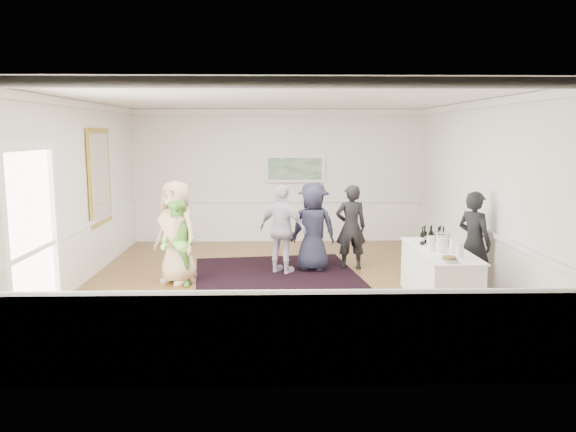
{
  "coord_description": "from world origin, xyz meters",
  "views": [
    {
      "loc": [
        -0.09,
        -9.56,
        2.65
      ],
      "look_at": [
        0.15,
        0.2,
        1.19
      ],
      "focal_mm": 35.0,
      "sensor_mm": 36.0,
      "label": 1
    }
  ],
  "objects_px": {
    "guest_dark_a": "(313,224)",
    "guest_lilac": "(283,230)",
    "guest_dark_b": "(351,227)",
    "guest_navy": "(313,229)",
    "ice_bucket": "(441,240)",
    "nut_bowl": "(449,259)",
    "serving_table": "(439,276)",
    "guest_green": "(178,243)",
    "bartender": "(474,242)",
    "guest_tan": "(176,232)"
  },
  "relations": [
    {
      "from": "guest_navy",
      "to": "ice_bucket",
      "type": "xyz_separation_m",
      "value": [
        1.91,
        -1.9,
        0.14
      ]
    },
    {
      "from": "serving_table",
      "to": "bartender",
      "type": "distance_m",
      "value": 0.99
    },
    {
      "from": "bartender",
      "to": "nut_bowl",
      "type": "bearing_deg",
      "value": 115.45
    },
    {
      "from": "serving_table",
      "to": "bartender",
      "type": "bearing_deg",
      "value": 36.21
    },
    {
      "from": "guest_lilac",
      "to": "guest_navy",
      "type": "relative_size",
      "value": 1.02
    },
    {
      "from": "guest_tan",
      "to": "guest_dark_b",
      "type": "xyz_separation_m",
      "value": [
        3.2,
        0.96,
        -0.08
      ]
    },
    {
      "from": "guest_dark_a",
      "to": "guest_lilac",
      "type": "bearing_deg",
      "value": 11.16
    },
    {
      "from": "guest_dark_b",
      "to": "nut_bowl",
      "type": "distance_m",
      "value": 3.2
    },
    {
      "from": "guest_dark_a",
      "to": "ice_bucket",
      "type": "bearing_deg",
      "value": 92.65
    },
    {
      "from": "ice_bucket",
      "to": "guest_tan",
      "type": "bearing_deg",
      "value": 166.45
    },
    {
      "from": "serving_table",
      "to": "bartender",
      "type": "xyz_separation_m",
      "value": [
        0.72,
        0.53,
        0.43
      ]
    },
    {
      "from": "guest_green",
      "to": "ice_bucket",
      "type": "bearing_deg",
      "value": 27.99
    },
    {
      "from": "guest_dark_b",
      "to": "guest_navy",
      "type": "relative_size",
      "value": 1.01
    },
    {
      "from": "guest_navy",
      "to": "ice_bucket",
      "type": "height_order",
      "value": "guest_navy"
    },
    {
      "from": "guest_tan",
      "to": "guest_lilac",
      "type": "height_order",
      "value": "guest_tan"
    },
    {
      "from": "serving_table",
      "to": "guest_dark_a",
      "type": "xyz_separation_m",
      "value": [
        -1.8,
        2.56,
        0.41
      ]
    },
    {
      "from": "ice_bucket",
      "to": "nut_bowl",
      "type": "bearing_deg",
      "value": -100.38
    },
    {
      "from": "serving_table",
      "to": "guest_dark_a",
      "type": "distance_m",
      "value": 3.15
    },
    {
      "from": "guest_lilac",
      "to": "guest_dark_b",
      "type": "height_order",
      "value": "guest_lilac"
    },
    {
      "from": "serving_table",
      "to": "bartender",
      "type": "height_order",
      "value": "bartender"
    },
    {
      "from": "guest_tan",
      "to": "bartender",
      "type": "bearing_deg",
      "value": 27.4
    },
    {
      "from": "nut_bowl",
      "to": "bartender",
      "type": "bearing_deg",
      "value": 58.54
    },
    {
      "from": "guest_lilac",
      "to": "guest_dark_b",
      "type": "relative_size",
      "value": 1.01
    },
    {
      "from": "guest_lilac",
      "to": "ice_bucket",
      "type": "xyz_separation_m",
      "value": [
        2.49,
        -1.71,
        0.12
      ]
    },
    {
      "from": "serving_table",
      "to": "guest_dark_b",
      "type": "relative_size",
      "value": 1.26
    },
    {
      "from": "guest_tan",
      "to": "guest_navy",
      "type": "height_order",
      "value": "guest_tan"
    },
    {
      "from": "guest_tan",
      "to": "guest_navy",
      "type": "distance_m",
      "value": 2.6
    },
    {
      "from": "guest_green",
      "to": "guest_navy",
      "type": "distance_m",
      "value": 2.61
    },
    {
      "from": "guest_lilac",
      "to": "guest_dark_a",
      "type": "relative_size",
      "value": 1.01
    },
    {
      "from": "serving_table",
      "to": "guest_dark_b",
      "type": "bearing_deg",
      "value": 116.4
    },
    {
      "from": "guest_dark_a",
      "to": "guest_dark_b",
      "type": "xyz_separation_m",
      "value": [
        0.7,
        -0.36,
        -0.01
      ]
    },
    {
      "from": "guest_green",
      "to": "guest_dark_b",
      "type": "distance_m",
      "value": 3.34
    },
    {
      "from": "serving_table",
      "to": "guest_green",
      "type": "height_order",
      "value": "guest_green"
    },
    {
      "from": "bartender",
      "to": "guest_lilac",
      "type": "xyz_separation_m",
      "value": [
        -3.14,
        1.37,
        -0.01
      ]
    },
    {
      "from": "guest_green",
      "to": "guest_dark_a",
      "type": "relative_size",
      "value": 0.91
    },
    {
      "from": "guest_lilac",
      "to": "bartender",
      "type": "bearing_deg",
      "value": -172.82
    },
    {
      "from": "bartender",
      "to": "guest_dark_b",
      "type": "distance_m",
      "value": 2.47
    },
    {
      "from": "guest_dark_b",
      "to": "ice_bucket",
      "type": "height_order",
      "value": "guest_dark_b"
    },
    {
      "from": "ice_bucket",
      "to": "guest_dark_a",
      "type": "bearing_deg",
      "value": 128.24
    },
    {
      "from": "serving_table",
      "to": "nut_bowl",
      "type": "height_order",
      "value": "nut_bowl"
    },
    {
      "from": "guest_dark_a",
      "to": "ice_bucket",
      "type": "distance_m",
      "value": 3.02
    },
    {
      "from": "ice_bucket",
      "to": "nut_bowl",
      "type": "height_order",
      "value": "ice_bucket"
    },
    {
      "from": "guest_tan",
      "to": "ice_bucket",
      "type": "bearing_deg",
      "value": 22.0
    },
    {
      "from": "guest_lilac",
      "to": "guest_dark_a",
      "type": "bearing_deg",
      "value": -102.48
    },
    {
      "from": "guest_navy",
      "to": "nut_bowl",
      "type": "relative_size",
      "value": 6.63
    },
    {
      "from": "guest_navy",
      "to": "serving_table",
      "type": "bearing_deg",
      "value": 142.39
    },
    {
      "from": "guest_lilac",
      "to": "guest_green",
      "type": "bearing_deg",
      "value": 55.76
    },
    {
      "from": "guest_dark_a",
      "to": "guest_navy",
      "type": "distance_m",
      "value": 0.47
    },
    {
      "from": "serving_table",
      "to": "guest_tan",
      "type": "relative_size",
      "value": 1.15
    },
    {
      "from": "guest_green",
      "to": "guest_lilac",
      "type": "bearing_deg",
      "value": 64.29
    }
  ]
}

